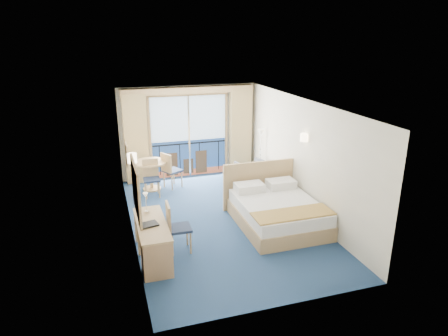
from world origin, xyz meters
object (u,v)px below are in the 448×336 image
table_chair_b (151,175)px  desk_chair (175,225)px  armchair (253,174)px  desk (156,250)px  nightstand (274,186)px  bed (276,211)px  floor_lamp (261,142)px  round_table (151,168)px  table_chair_a (170,168)px

table_chair_b → desk_chair: bearing=-86.9°
armchair → desk: desk is taller
nightstand → table_chair_b: size_ratio=0.58×
bed → floor_lamp: (0.73, 2.76, 0.83)m
armchair → table_chair_b: 2.81m
round_table → desk: bearing=-96.4°
floor_lamp → round_table: bearing=176.0°
floor_lamp → table_chair_b: bearing=-176.3°
bed → round_table: (-2.39, 2.98, 0.28)m
desk → table_chair_b: bearing=83.6°
floor_lamp → desk: bearing=-133.1°
desk → table_chair_a: size_ratio=1.56×
nightstand → desk_chair: 3.65m
nightstand → desk_chair: (-3.02, -2.03, 0.29)m
round_table → table_chair_a: 0.52m
bed → desk_chair: bed is taller
nightstand → desk: desk is taller
desk_chair → round_table: 3.48m
armchair → table_chair_b: (-2.79, 0.21, 0.18)m
desk_chair → round_table: desk_chair is taller
round_table → table_chair_a: (0.51, -0.06, -0.04)m
floor_lamp → desk: floor_lamp is taller
bed → desk_chair: bearing=-168.1°
nightstand → floor_lamp: 1.52m
armchair → table_chair_b: table_chair_b is taller
nightstand → round_table: (-3.03, 1.46, 0.32)m
table_chair_a → table_chair_b: (-0.56, -0.37, -0.02)m
desk → table_chair_a: bearing=76.4°
desk → desk_chair: bearing=50.5°
bed → desk_chair: 2.45m
desk → desk_chair: 0.74m
floor_lamp → desk: size_ratio=0.96×
armchair → desk: (-3.20, -3.41, 0.04)m
floor_lamp → table_chair_b: floor_lamp is taller
round_table → table_chair_a: table_chair_a is taller
desk_chair → table_chair_b: desk_chair is taller
desk → desk_chair: size_ratio=1.55×
desk_chair → round_table: (-0.01, 3.48, 0.03)m
table_chair_b → armchair: bearing=-2.2°
desk → floor_lamp: bearing=46.9°
nightstand → table_chair_a: table_chair_a is taller
desk → desk_chair: desk_chair is taller
round_table → table_chair_b: (-0.05, -0.42, -0.06)m
desk_chair → armchair: bearing=-42.2°
floor_lamp → desk_chair: 4.55m
floor_lamp → armchair: bearing=-132.2°
nightstand → table_chair_b: bearing=161.4°
desk → round_table: size_ratio=1.78×
bed → round_table: bed is taller
desk_chair → table_chair_a: size_ratio=1.01×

